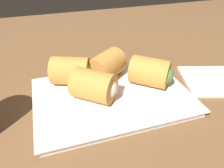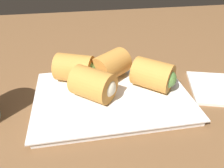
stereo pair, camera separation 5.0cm
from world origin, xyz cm
name	(u,v)px [view 1 (the left image)]	position (x,y,z in cm)	size (l,w,h in cm)	color
table_surface	(104,111)	(0.00, 0.00, 1.00)	(180.00, 140.00, 2.00)	brown
serving_plate	(112,97)	(-2.17, -1.80, 2.76)	(30.98, 21.60, 1.50)	white
roll_front_left	(96,86)	(1.21, -1.16, 6.51)	(9.83, 9.61, 6.01)	#C68438
roll_front_right	(152,72)	(-11.28, -2.58, 6.51)	(9.82, 9.64, 6.01)	#C68438
roll_back_left	(108,65)	(-3.39, -8.55, 6.51)	(9.84, 9.54, 6.01)	#C68438
roll_back_right	(73,71)	(4.43, -8.26, 6.51)	(9.49, 8.53, 6.01)	#C68438
spoon	(110,58)	(-7.00, -18.86, 2.55)	(15.24, 5.68, 1.22)	#B2B2B7
napkin	(216,80)	(-27.43, -0.95, 2.30)	(17.84, 16.37, 0.60)	silver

